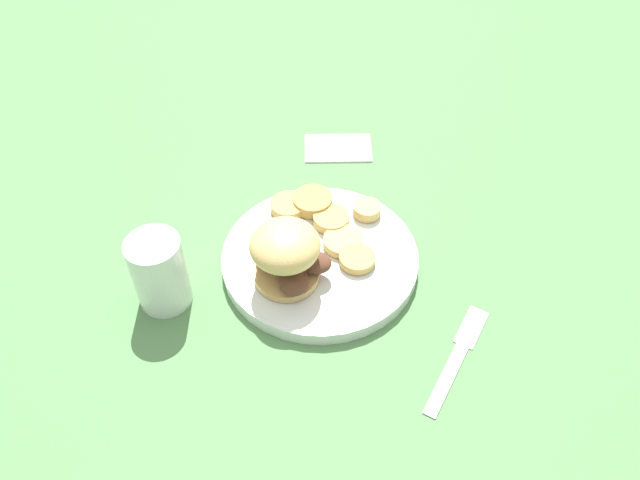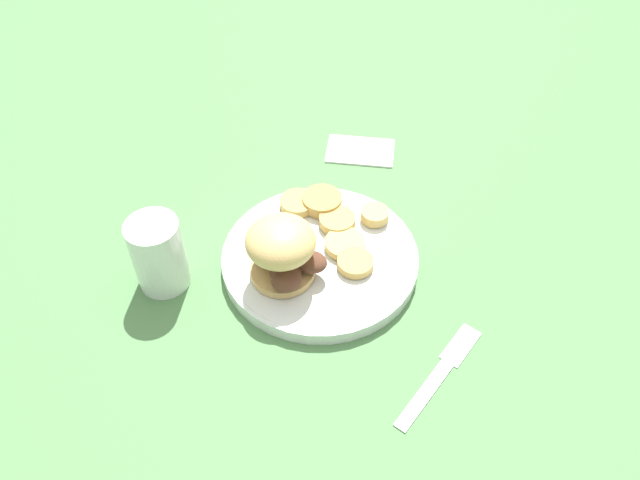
{
  "view_description": "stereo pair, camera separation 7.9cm",
  "coord_description": "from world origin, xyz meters",
  "px_view_note": "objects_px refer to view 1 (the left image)",
  "views": [
    {
      "loc": [
        -0.08,
        0.53,
        0.62
      ],
      "look_at": [
        0.0,
        0.0,
        0.05
      ],
      "focal_mm": 35.0,
      "sensor_mm": 36.0,
      "label": 1
    },
    {
      "loc": [
        -0.16,
        0.51,
        0.62
      ],
      "look_at": [
        0.0,
        0.0,
        0.05
      ],
      "focal_mm": 35.0,
      "sensor_mm": 36.0,
      "label": 2
    }
  ],
  "objects_px": {
    "sandwich": "(286,254)",
    "fork": "(457,357)",
    "dinner_plate": "(320,258)",
    "drinking_glass": "(159,272)"
  },
  "relations": [
    {
      "from": "drinking_glass",
      "to": "sandwich",
      "type": "bearing_deg",
      "value": -165.08
    },
    {
      "from": "dinner_plate",
      "to": "sandwich",
      "type": "distance_m",
      "value": 0.08
    },
    {
      "from": "sandwich",
      "to": "fork",
      "type": "bearing_deg",
      "value": 161.29
    },
    {
      "from": "sandwich",
      "to": "fork",
      "type": "distance_m",
      "value": 0.23
    },
    {
      "from": "sandwich",
      "to": "dinner_plate",
      "type": "bearing_deg",
      "value": -126.32
    },
    {
      "from": "dinner_plate",
      "to": "fork",
      "type": "height_order",
      "value": "dinner_plate"
    },
    {
      "from": "drinking_glass",
      "to": "dinner_plate",
      "type": "bearing_deg",
      "value": -154.78
    },
    {
      "from": "dinner_plate",
      "to": "fork",
      "type": "xyz_separation_m",
      "value": [
        -0.18,
        0.12,
        -0.01
      ]
    },
    {
      "from": "dinner_plate",
      "to": "fork",
      "type": "relative_size",
      "value": 1.6
    },
    {
      "from": "sandwich",
      "to": "fork",
      "type": "relative_size",
      "value": 0.66
    }
  ]
}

